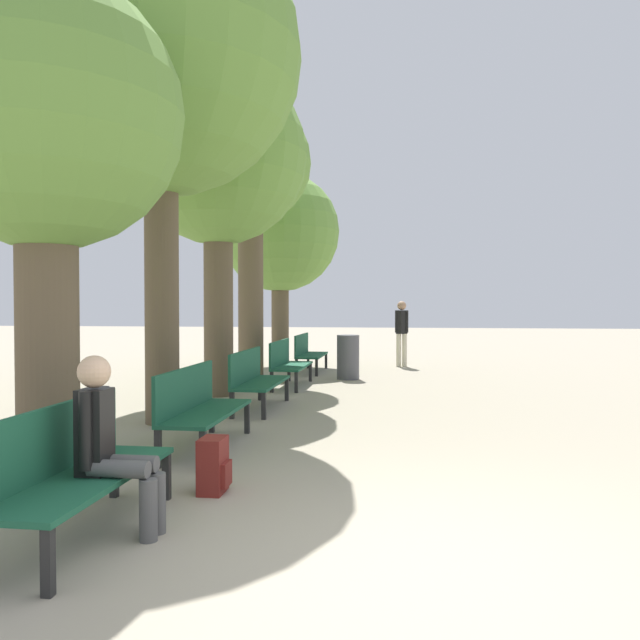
# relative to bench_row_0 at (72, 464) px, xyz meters

# --- Properties ---
(ground_plane) EXTENTS (80.00, 80.00, 0.00)m
(ground_plane) POSITION_rel_bench_row_0_xyz_m (2.26, -0.17, -0.50)
(ground_plane) COLOR gray
(bench_row_0) EXTENTS (0.54, 1.80, 0.90)m
(bench_row_0) POSITION_rel_bench_row_0_xyz_m (0.00, 0.00, 0.00)
(bench_row_0) COLOR #195138
(bench_row_0) RESTS_ON ground_plane
(bench_row_1) EXTENTS (0.54, 1.80, 0.90)m
(bench_row_1) POSITION_rel_bench_row_0_xyz_m (0.00, 2.64, 0.00)
(bench_row_1) COLOR #195138
(bench_row_1) RESTS_ON ground_plane
(bench_row_2) EXTENTS (0.54, 1.80, 0.90)m
(bench_row_2) POSITION_rel_bench_row_0_xyz_m (0.00, 5.28, 0.00)
(bench_row_2) COLOR #195138
(bench_row_2) RESTS_ON ground_plane
(bench_row_3) EXTENTS (0.54, 1.80, 0.90)m
(bench_row_3) POSITION_rel_bench_row_0_xyz_m (0.00, 7.92, 0.00)
(bench_row_3) COLOR #195138
(bench_row_3) RESTS_ON ground_plane
(bench_row_4) EXTENTS (0.54, 1.80, 0.90)m
(bench_row_4) POSITION_rel_bench_row_0_xyz_m (0.00, 10.56, 0.00)
(bench_row_4) COLOR #195138
(bench_row_4) RESTS_ON ground_plane
(tree_row_0) EXTENTS (2.48, 2.48, 4.57)m
(tree_row_0) POSITION_rel_bench_row_0_xyz_m (-0.96, 1.29, 2.73)
(tree_row_0) COLOR brown
(tree_row_0) RESTS_ON ground_plane
(tree_row_1) EXTENTS (3.77, 3.77, 6.82)m
(tree_row_1) POSITION_rel_bench_row_0_xyz_m (-0.96, 4.00, 4.39)
(tree_row_1) COLOR brown
(tree_row_1) RESTS_ON ground_plane
(tree_row_2) EXTENTS (3.11, 3.11, 5.75)m
(tree_row_2) POSITION_rel_bench_row_0_xyz_m (-0.96, 6.58, 3.63)
(tree_row_2) COLOR brown
(tree_row_2) RESTS_ON ground_plane
(tree_row_3) EXTENTS (2.57, 2.57, 5.89)m
(tree_row_3) POSITION_rel_bench_row_0_xyz_m (-0.96, 8.90, 3.94)
(tree_row_3) COLOR brown
(tree_row_3) RESTS_ON ground_plane
(tree_row_4) EXTENTS (3.12, 3.12, 5.06)m
(tree_row_4) POSITION_rel_bench_row_0_xyz_m (-0.96, 12.07, 2.96)
(tree_row_4) COLOR brown
(tree_row_4) RESTS_ON ground_plane
(person_seated) EXTENTS (0.59, 0.34, 1.24)m
(person_seated) POSITION_rel_bench_row_0_xyz_m (0.25, 0.05, 0.16)
(person_seated) COLOR #4C4C4C
(person_seated) RESTS_ON ground_plane
(backpack) EXTENTS (0.24, 0.30, 0.47)m
(backpack) POSITION_rel_bench_row_0_xyz_m (0.66, 1.08, -0.27)
(backpack) COLOR maroon
(backpack) RESTS_ON ground_plane
(pedestrian_near) EXTENTS (0.34, 0.30, 1.69)m
(pedestrian_near) POSITION_rel_bench_row_0_xyz_m (2.21, 12.14, 0.47)
(pedestrian_near) COLOR beige
(pedestrian_near) RESTS_ON ground_plane
(trash_bin) EXTENTS (0.48, 0.48, 0.95)m
(trash_bin) POSITION_rel_bench_row_0_xyz_m (1.08, 9.28, -0.02)
(trash_bin) COLOR #4C4C51
(trash_bin) RESTS_ON ground_plane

